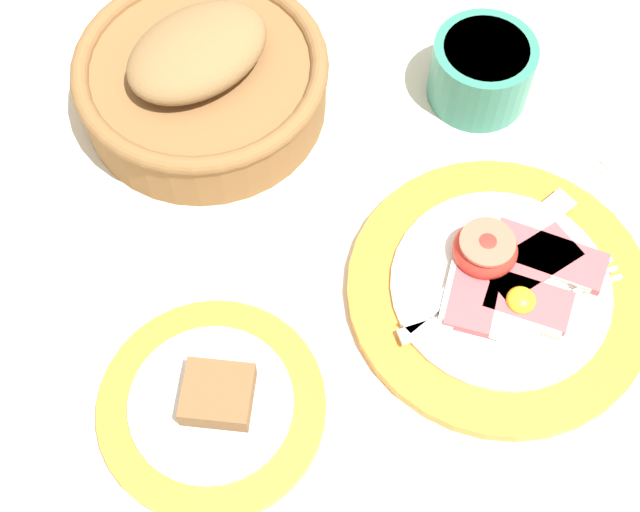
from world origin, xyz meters
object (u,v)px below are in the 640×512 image
at_px(breakfast_plate, 499,283).
at_px(bread_plate, 212,404).
at_px(teaspoon_by_saucer, 585,175).
at_px(sugar_cup, 482,70).
at_px(bread_basket, 202,78).

bearing_deg(breakfast_plate, bread_plate, -179.26).
height_order(bread_plate, teaspoon_by_saucer, bread_plate).
relative_size(sugar_cup, bread_basket, 0.41).
distance_m(breakfast_plate, bread_basket, 0.31).
bearing_deg(bread_basket, teaspoon_by_saucer, -36.81).
height_order(breakfast_plate, sugar_cup, sugar_cup).
distance_m(breakfast_plate, sugar_cup, 0.20).
xyz_separation_m(bread_plate, teaspoon_by_saucer, (0.36, 0.07, -0.00)).
distance_m(bread_basket, teaspoon_by_saucer, 0.34).
distance_m(bread_plate, sugar_cup, 0.37).
relative_size(breakfast_plate, bread_basket, 1.10).
relative_size(breakfast_plate, teaspoon_by_saucer, 1.27).
distance_m(bread_plate, teaspoon_by_saucer, 0.37).
bearing_deg(bread_basket, breakfast_plate, -60.46).
xyz_separation_m(breakfast_plate, bread_basket, (-0.15, 0.27, 0.03)).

